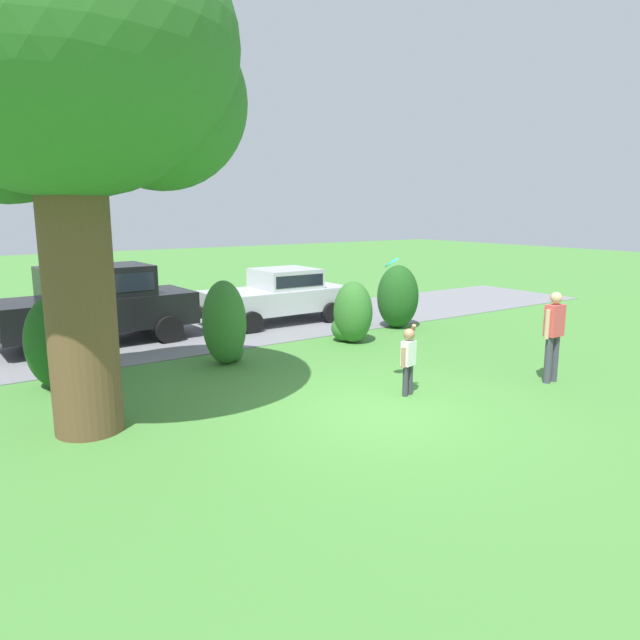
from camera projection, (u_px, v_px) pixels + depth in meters
ground_plane at (379, 413)px, 9.27m from camera, size 80.00×80.00×0.00m
driveway_strip at (200, 333)px, 15.21m from camera, size 28.00×4.40×0.02m
oak_tree_large at (61, 69)px, 7.79m from camera, size 4.98×4.99×7.43m
shrub_near_tree at (55, 342)px, 10.52m from camera, size 1.05×1.09×1.70m
shrub_centre_left at (225, 324)px, 12.12m from camera, size 0.91×1.01×1.79m
shrub_centre at (352, 315)px, 14.15m from camera, size 0.94×1.08×1.52m
shrub_centre_right at (398, 297)px, 15.86m from camera, size 1.17×1.11×1.74m
parked_sedan at (279, 294)px, 16.62m from camera, size 4.40×2.11×1.56m
parked_suv at (97, 301)px, 13.85m from camera, size 4.78×2.26×1.92m
child_thrower at (408, 356)px, 10.06m from camera, size 0.42×0.32×1.29m
frisbee at (392, 263)px, 10.02m from camera, size 0.31×0.26×0.24m
adult_onlooker at (554, 332)px, 10.79m from camera, size 0.53×0.22×1.74m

